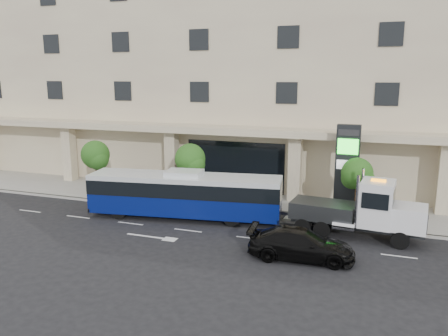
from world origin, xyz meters
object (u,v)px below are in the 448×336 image
object	(u,v)px
city_bus	(185,194)
signage_pylon	(347,169)
tow_truck	(362,211)
black_sedan	(301,244)

from	to	relation	value
city_bus	signage_pylon	world-z (taller)	signage_pylon
city_bus	tow_truck	xyz separation A→B (m)	(11.20, 0.01, -0.03)
city_bus	signage_pylon	xyz separation A→B (m)	(9.99, 3.83, 1.58)
tow_truck	signage_pylon	xyz separation A→B (m)	(-1.21, 3.82, 1.60)
tow_truck	black_sedan	size ratio (longest dim) A/B	1.59
signage_pylon	tow_truck	bearing A→B (deg)	-69.46
tow_truck	black_sedan	xyz separation A→B (m)	(-2.84, -4.18, -0.82)
city_bus	signage_pylon	bearing A→B (deg)	13.00
tow_truck	black_sedan	bearing A→B (deg)	-118.11
tow_truck	city_bus	bearing A→B (deg)	-173.85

